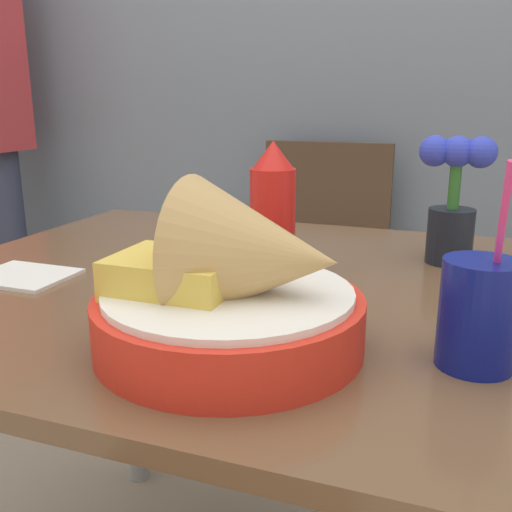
% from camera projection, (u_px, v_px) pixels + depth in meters
% --- Properties ---
extents(dining_table, '(1.07, 0.87, 0.73)m').
position_uv_depth(dining_table, '(254.00, 341.00, 0.90)').
color(dining_table, brown).
rests_on(dining_table, ground_plane).
extents(chair_far_window, '(0.40, 0.40, 0.87)m').
position_uv_depth(chair_far_window, '(318.00, 261.00, 1.77)').
color(chair_far_window, '#473323').
rests_on(chair_far_window, ground_plane).
extents(food_basket, '(0.30, 0.30, 0.19)m').
position_uv_depth(food_basket, '(239.00, 292.00, 0.62)').
color(food_basket, red).
rests_on(food_basket, dining_table).
extents(ketchup_bottle, '(0.07, 0.07, 0.21)m').
position_uv_depth(ketchup_bottle, '(273.00, 211.00, 0.88)').
color(ketchup_bottle, red).
rests_on(ketchup_bottle, dining_table).
extents(drink_cup, '(0.08, 0.08, 0.22)m').
position_uv_depth(drink_cup, '(478.00, 317.00, 0.58)').
color(drink_cup, navy).
rests_on(drink_cup, dining_table).
extents(flower_vase, '(0.12, 0.08, 0.21)m').
position_uv_depth(flower_vase, '(453.00, 201.00, 0.94)').
color(flower_vase, black).
rests_on(flower_vase, dining_table).
extents(napkin, '(0.15, 0.12, 0.01)m').
position_uv_depth(napkin, '(23.00, 276.00, 0.89)').
color(napkin, white).
rests_on(napkin, dining_table).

